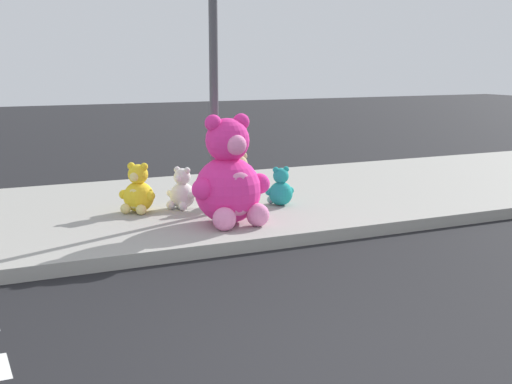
{
  "coord_description": "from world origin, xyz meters",
  "views": [
    {
      "loc": [
        -2.2,
        -3.59,
        2.08
      ],
      "look_at": [
        1.2,
        3.6,
        0.55
      ],
      "focal_mm": 48.0,
      "sensor_mm": 36.0,
      "label": 1
    }
  ],
  "objects": [
    {
      "name": "sidewalk",
      "position": [
        0.0,
        5.2,
        0.07
      ],
      "size": [
        28.0,
        4.4,
        0.15
      ],
      "primitive_type": "cube",
      "color": "#9E9B93",
      "rests_on": "ground_plane"
    },
    {
      "name": "plush_white",
      "position": [
        0.71,
        4.87,
        0.37
      ],
      "size": [
        0.4,
        0.39,
        0.55
      ],
      "color": "white",
      "rests_on": "sidewalk"
    },
    {
      "name": "ground_plane",
      "position": [
        0.0,
        0.0,
        0.0
      ],
      "size": [
        60.0,
        60.0,
        0.0
      ],
      "primitive_type": "plane",
      "color": "black"
    },
    {
      "name": "plush_pink_large",
      "position": [
        0.95,
        3.81,
        0.68
      ],
      "size": [
        1.01,
        0.9,
        1.31
      ],
      "color": "#F22D93",
      "rests_on": "sidewalk"
    },
    {
      "name": "plush_yellow",
      "position": [
        0.13,
        4.89,
        0.41
      ],
      "size": [
        0.46,
        0.46,
        0.65
      ],
      "color": "yellow",
      "rests_on": "sidewalk"
    },
    {
      "name": "plush_tan",
      "position": [
        1.5,
        4.85,
        0.43
      ],
      "size": [
        0.54,
        0.5,
        0.71
      ],
      "color": "tan",
      "rests_on": "sidewalk"
    },
    {
      "name": "sign_pole",
      "position": [
        1.0,
        4.4,
        1.85
      ],
      "size": [
        0.56,
        0.11,
        3.2
      ],
      "color": "#4C4C51",
      "rests_on": "sidewalk"
    },
    {
      "name": "plush_teal",
      "position": [
        1.99,
        4.5,
        0.36
      ],
      "size": [
        0.41,
        0.37,
        0.53
      ],
      "color": "teal",
      "rests_on": "sidewalk"
    }
  ]
}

